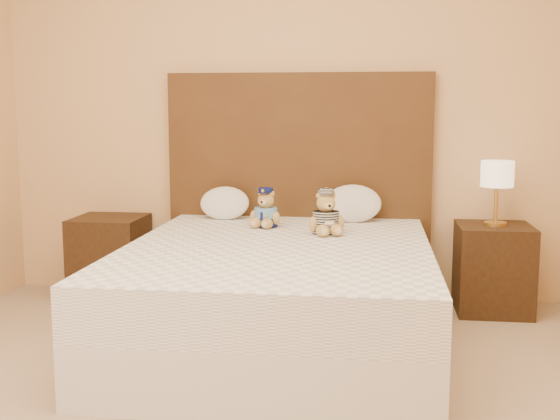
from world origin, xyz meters
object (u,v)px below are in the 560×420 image
object	(u,v)px
bed	(278,295)
teddy_prisoner	(326,213)
nightstand_right	(493,269)
pillow_left	(225,201)
nightstand_left	(110,257)
teddy_police	(266,208)
lamp	(497,177)
pillow_right	(353,202)

from	to	relation	value
bed	teddy_prisoner	world-z (taller)	teddy_prisoner
bed	teddy_prisoner	xyz separation A→B (m)	(0.23, 0.34, 0.40)
nightstand_right	pillow_left	world-z (taller)	pillow_left
pillow_left	teddy_prisoner	bearing A→B (deg)	-34.99
nightstand_left	teddy_police	distance (m)	1.19
bed	nightstand_right	xyz separation A→B (m)	(1.25, 0.80, -0.00)
nightstand_right	lamp	bearing A→B (deg)	180.00
teddy_police	pillow_right	world-z (taller)	pillow_right
teddy_police	nightstand_left	bearing A→B (deg)	-176.93
pillow_right	pillow_left	bearing A→B (deg)	180.00
nightstand_left	nightstand_right	xyz separation A→B (m)	(2.50, 0.00, 0.00)
bed	lamp	size ratio (longest dim) A/B	5.00
nightstand_left	bed	bearing A→B (deg)	-32.62
lamp	pillow_right	bearing A→B (deg)	178.05
lamp	teddy_police	xyz separation A→B (m)	(-1.40, -0.25, -0.18)
bed	pillow_right	size ratio (longest dim) A/B	5.51
teddy_police	bed	bearing A→B (deg)	-58.85
teddy_prisoner	pillow_right	bearing A→B (deg)	52.45
nightstand_right	lamp	world-z (taller)	lamp
teddy_police	nightstand_right	bearing A→B (deg)	26.00
lamp	pillow_right	xyz separation A→B (m)	(-0.88, 0.03, -0.17)
teddy_police	lamp	bearing A→B (deg)	26.00
teddy_police	pillow_left	bearing A→B (deg)	154.35
nightstand_right	lamp	xyz separation A→B (m)	(-0.00, 0.00, 0.57)
nightstand_right	nightstand_left	bearing A→B (deg)	180.00
nightstand_right	teddy_prisoner	xyz separation A→B (m)	(-1.02, -0.46, 0.40)
nightstand_left	pillow_right	world-z (taller)	pillow_right
nightstand_right	teddy_prisoner	world-z (taller)	teddy_prisoner
nightstand_right	teddy_prisoner	bearing A→B (deg)	-155.85
teddy_prisoner	pillow_left	bearing A→B (deg)	123.37
lamp	bed	bearing A→B (deg)	-147.38
nightstand_right	teddy_police	size ratio (longest dim) A/B	2.31
nightstand_left	pillow_right	bearing A→B (deg)	1.06
bed	pillow_right	distance (m)	0.99
bed	lamp	world-z (taller)	lamp
bed	teddy_police	size ratio (longest dim) A/B	8.40
nightstand_right	bed	bearing A→B (deg)	-147.38
lamp	teddy_prisoner	bearing A→B (deg)	-155.85
nightstand_left	pillow_left	size ratio (longest dim) A/B	1.69
nightstand_left	nightstand_right	distance (m)	2.50
teddy_prisoner	pillow_left	xyz separation A→B (m)	(-0.70, 0.49, -0.01)
nightstand_left	teddy_prisoner	distance (m)	1.60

